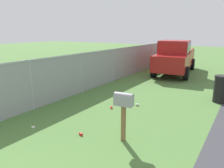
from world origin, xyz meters
name	(u,v)px	position (x,y,z in m)	size (l,w,h in m)	color
mailbox	(124,103)	(4.29, -0.65, 0.98)	(0.25, 0.48, 1.24)	brown
pickup_truck	(175,56)	(13.52, 0.92, 1.10)	(5.77, 2.64, 2.09)	maroon
trash_bin	(221,89)	(8.86, -2.27, 0.52)	(0.53, 0.53, 1.03)	black
fence_section	(99,67)	(8.35, 3.05, 0.94)	(18.17, 0.07, 1.74)	#9EA3A8
litter_cup_by_mailbox	(137,105)	(6.78, 0.19, 0.04)	(0.08, 0.08, 0.10)	white
litter_can_near_hydrant	(111,107)	(6.03, 0.83, 0.03)	(0.07, 0.07, 0.12)	red
litter_can_far_scatter	(81,134)	(3.92, 0.41, 0.03)	(0.07, 0.07, 0.12)	red
litter_wrapper_midfield_a	(33,127)	(3.56, 1.89, 0.00)	(0.12, 0.08, 0.01)	silver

